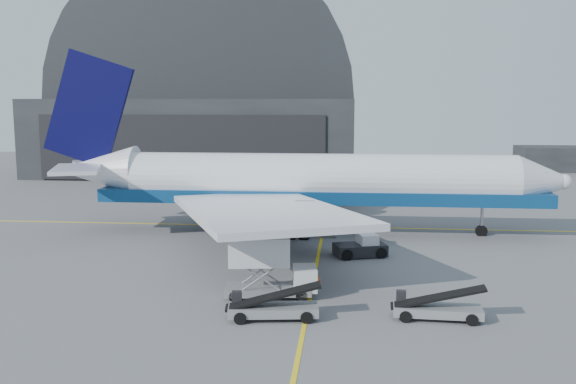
# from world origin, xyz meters

# --- Properties ---
(ground) EXTENTS (200.00, 200.00, 0.00)m
(ground) POSITION_xyz_m (0.00, 0.00, 0.00)
(ground) COLOR #565659
(ground) RESTS_ON ground
(taxi_lines) EXTENTS (80.00, 42.12, 0.02)m
(taxi_lines) POSITION_xyz_m (0.00, 12.67, 0.01)
(taxi_lines) COLOR yellow
(taxi_lines) RESTS_ON ground
(hangar) EXTENTS (50.00, 28.30, 28.00)m
(hangar) POSITION_xyz_m (-22.00, 64.95, 9.54)
(hangar) COLOR black
(hangar) RESTS_ON ground
(distant_bldg_a) EXTENTS (14.00, 8.00, 4.00)m
(distant_bldg_a) POSITION_xyz_m (38.00, 72.00, 0.00)
(distant_bldg_a) COLOR black
(distant_bldg_a) RESTS_ON ground
(airliner) EXTENTS (47.43, 45.99, 16.64)m
(airliner) POSITION_xyz_m (-2.10, 17.35, 4.66)
(airliner) COLOR white
(airliner) RESTS_ON ground
(catering_truck) EXTENTS (5.80, 2.77, 3.84)m
(catering_truck) POSITION_xyz_m (-2.61, -2.00, 1.94)
(catering_truck) COLOR gray
(catering_truck) RESTS_ON ground
(pushback_tug) EXTENTS (4.33, 3.25, 1.79)m
(pushback_tug) POSITION_xyz_m (3.33, 8.94, 0.67)
(pushback_tug) COLOR black
(pushback_tug) RESTS_ON ground
(belt_loader_a) EXTENTS (5.37, 2.39, 2.01)m
(belt_loader_a) POSITION_xyz_m (-1.85, -5.85, 0.62)
(belt_loader_a) COLOR gray
(belt_loader_a) RESTS_ON ground
(belt_loader_b) EXTENTS (5.17, 2.01, 1.95)m
(belt_loader_b) POSITION_xyz_m (7.18, -5.04, 0.60)
(belt_loader_b) COLOR gray
(belt_loader_b) RESTS_ON ground
(traffic_cone) EXTENTS (0.35, 0.35, 0.51)m
(traffic_cone) POSITION_xyz_m (0.34, 1.49, 0.24)
(traffic_cone) COLOR #EA4E07
(traffic_cone) RESTS_ON ground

